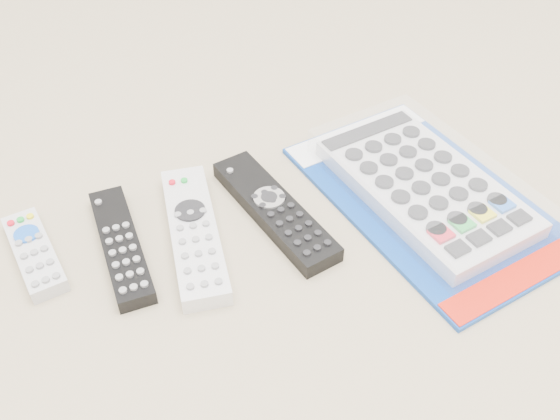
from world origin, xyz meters
name	(u,v)px	position (x,y,z in m)	size (l,w,h in m)	color
remote_small_grey	(34,253)	(-0.25, 0.08, 0.01)	(0.06, 0.15, 0.02)	#B2B2B4
remote_slim_black	(121,245)	(-0.15, 0.05, 0.01)	(0.05, 0.19, 0.02)	black
remote_silver_dvd	(194,233)	(-0.06, 0.03, 0.01)	(0.09, 0.23, 0.03)	silver
remote_large_black	(275,210)	(0.05, 0.03, 0.01)	(0.09, 0.23, 0.02)	black
jumbo_remote_packaged	(425,185)	(0.24, -0.01, 0.02)	(0.27, 0.39, 0.05)	navy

